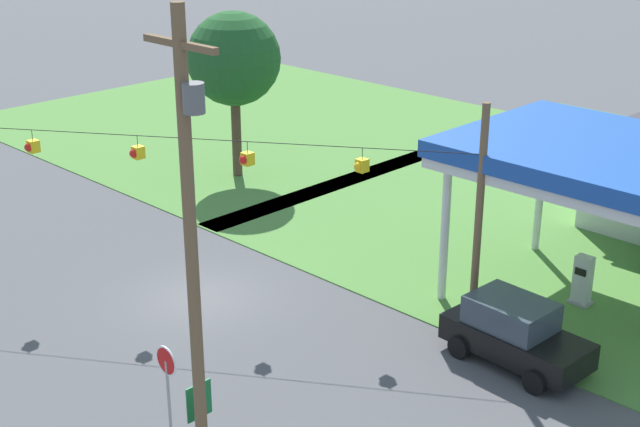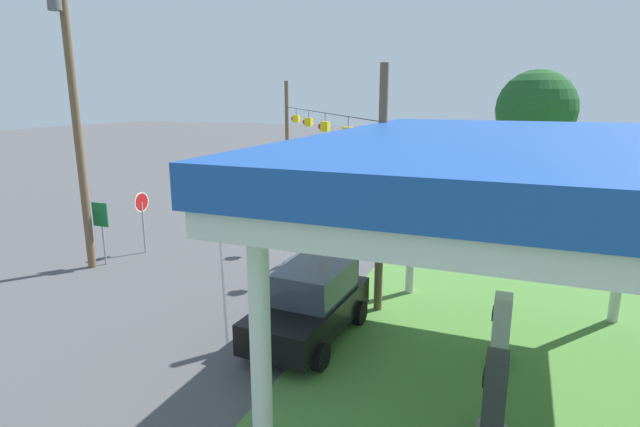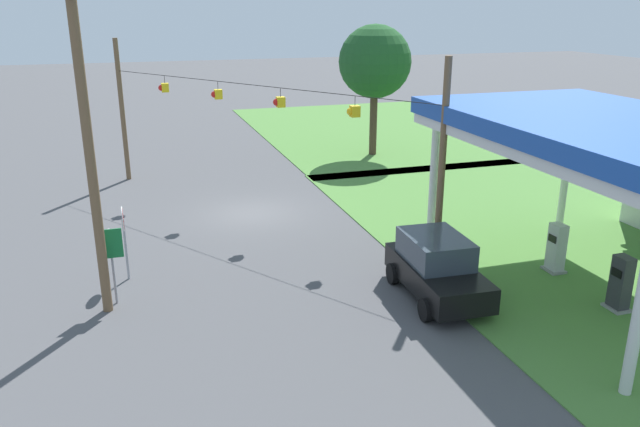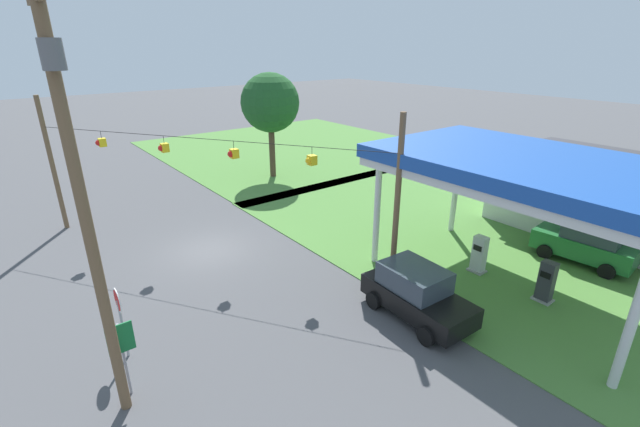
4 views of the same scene
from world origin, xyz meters
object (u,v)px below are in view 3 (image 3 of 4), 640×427
car_at_pumps_front (437,267)px  route_sign (111,251)px  utility_pole_main (83,103)px  gas_station_canopy (606,134)px  fuel_pump_near (556,250)px  stop_sign_roadside (124,227)px  fuel_pump_far (620,285)px  tree_west_verge (375,62)px

car_at_pumps_front → route_sign: size_ratio=1.80×
utility_pole_main → route_sign: bearing=149.8°
gas_station_canopy → utility_pole_main: size_ratio=1.03×
gas_station_canopy → route_sign: gas_station_canopy is taller
fuel_pump_near → stop_sign_roadside: stop_sign_roadside is taller
gas_station_canopy → route_sign: size_ratio=4.71×
route_sign → car_at_pumps_front: bearing=75.4°
route_sign → stop_sign_roadside: bearing=167.5°
fuel_pump_far → route_sign: size_ratio=0.71×
fuel_pump_near → stop_sign_roadside: (-3.76, -13.77, 1.00)m
gas_station_canopy → utility_pole_main: 14.77m
gas_station_canopy → car_at_pumps_front: gas_station_canopy is taller
gas_station_canopy → fuel_pump_near: size_ratio=6.60×
car_at_pumps_front → stop_sign_roadside: bearing=-112.1°
gas_station_canopy → fuel_pump_far: bearing=-0.1°
car_at_pumps_front → gas_station_canopy: bearing=80.7°
fuel_pump_far → utility_pole_main: bearing=-107.3°
utility_pole_main → stop_sign_roadside: bearing=163.8°
gas_station_canopy → fuel_pump_near: 4.45m
route_sign → fuel_pump_far: bearing=70.8°
stop_sign_roadside → tree_west_verge: size_ratio=0.33×
fuel_pump_near → route_sign: route_sign is taller
route_sign → tree_west_verge: bearing=137.3°
stop_sign_roadside → utility_pole_main: size_ratio=0.23×
stop_sign_roadside → utility_pole_main: 4.89m
fuel_pump_near → gas_station_canopy: bearing=0.1°
car_at_pumps_front → route_sign: bearing=-101.7°
fuel_pump_far → utility_pole_main: (-4.50, -14.41, 5.32)m
gas_station_canopy → stop_sign_roadside: bearing=-110.8°
fuel_pump_far → tree_west_verge: 21.53m
fuel_pump_near → route_sign: size_ratio=0.71×
tree_west_verge → gas_station_canopy: bearing=-2.1°
fuel_pump_near → utility_pole_main: (-1.57, -14.41, 5.32)m
car_at_pumps_front → stop_sign_roadside: size_ratio=1.73×
stop_sign_roadside → route_sign: 1.81m
car_at_pumps_front → fuel_pump_near: bearing=98.4°
stop_sign_roadside → tree_west_verge: 20.69m
fuel_pump_far → tree_west_verge: size_ratio=0.23×
fuel_pump_near → tree_west_verge: 18.68m
route_sign → gas_station_canopy: bearing=76.3°
fuel_pump_near → car_at_pumps_front: (0.46, -4.71, 0.16)m
fuel_pump_near → stop_sign_roadside: size_ratio=0.69×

